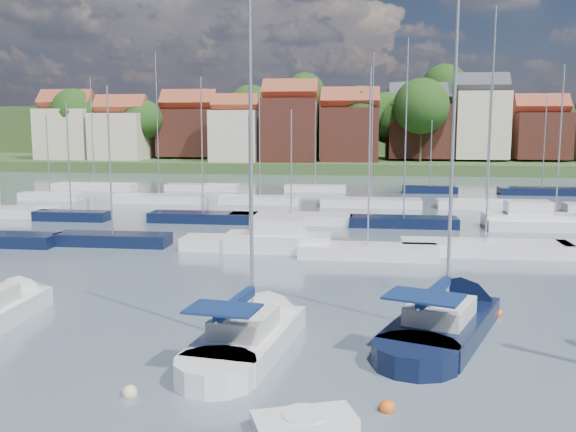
# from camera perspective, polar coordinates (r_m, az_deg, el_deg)

# --- Properties ---
(ground) EXTENTS (260.00, 260.00, 0.00)m
(ground) POSITION_cam_1_polar(r_m,az_deg,el_deg) (62.28, 6.63, 0.39)
(ground) COLOR #4D5B69
(ground) RESTS_ON ground
(sailboat_left) EXTENTS (2.73, 9.55, 13.01)m
(sailboat_left) POSITION_cam_1_polar(r_m,az_deg,el_deg) (31.46, -23.91, -7.48)
(sailboat_left) COLOR silver
(sailboat_left) RESTS_ON ground
(sailboat_centre) EXTENTS (4.24, 10.85, 14.41)m
(sailboat_centre) POSITION_cam_1_polar(r_m,az_deg,el_deg) (25.83, -2.68, -10.17)
(sailboat_centre) COLOR silver
(sailboat_centre) RESTS_ON ground
(sailboat_navy) EXTENTS (7.07, 12.18, 16.38)m
(sailboat_navy) POSITION_cam_1_polar(r_m,az_deg,el_deg) (28.34, 14.35, -8.75)
(sailboat_navy) COLOR black
(sailboat_navy) RESTS_ON ground
(tender) EXTENTS (3.14, 2.26, 0.62)m
(tender) POSITION_cam_1_polar(r_m,az_deg,el_deg) (18.79, 1.46, -17.93)
(tender) COLOR silver
(tender) RESTS_ON ground
(buoy_b) EXTENTS (0.50, 0.50, 0.50)m
(buoy_b) POSITION_cam_1_polar(r_m,az_deg,el_deg) (21.60, -13.89, -15.25)
(buoy_b) COLOR beige
(buoy_b) RESTS_ON ground
(buoy_c) EXTENTS (0.52, 0.52, 0.52)m
(buoy_c) POSITION_cam_1_polar(r_m,az_deg,el_deg) (23.36, -8.17, -13.23)
(buoy_c) COLOR beige
(buoy_c) RESTS_ON ground
(buoy_d) EXTENTS (0.50, 0.50, 0.50)m
(buoy_d) POSITION_cam_1_polar(r_m,az_deg,el_deg) (20.25, 8.80, -16.75)
(buoy_d) COLOR #D85914
(buoy_d) RESTS_ON ground
(buoy_e) EXTENTS (0.46, 0.46, 0.46)m
(buoy_e) POSITION_cam_1_polar(r_m,az_deg,el_deg) (30.37, 18.13, -8.45)
(buoy_e) COLOR #D85914
(buoy_e) RESTS_ON ground
(marina_field) EXTENTS (79.62, 41.41, 15.93)m
(marina_field) POSITION_cam_1_polar(r_m,az_deg,el_deg) (57.42, 8.47, 0.11)
(marina_field) COLOR silver
(marina_field) RESTS_ON ground
(far_shore_town) EXTENTS (212.46, 90.00, 22.27)m
(far_shore_town) POSITION_cam_1_polar(r_m,az_deg,el_deg) (154.41, 8.00, 6.79)
(far_shore_town) COLOR #354A25
(far_shore_town) RESTS_ON ground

